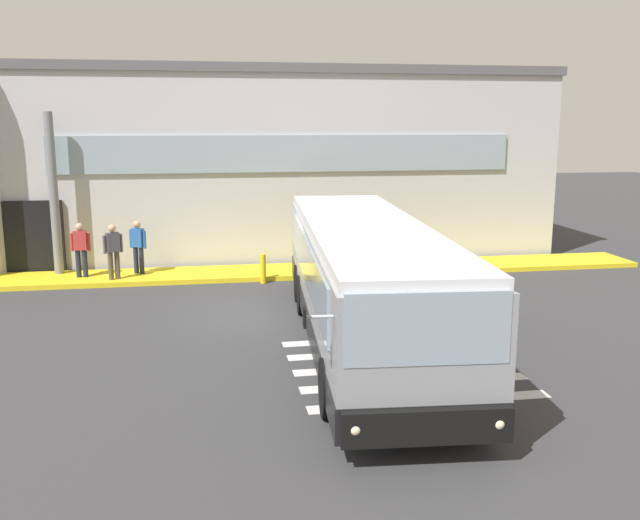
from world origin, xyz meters
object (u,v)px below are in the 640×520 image
Objects in this scene: entry_support_column at (54,194)px; bus_main_foreground at (364,284)px; passenger_at_curb_edge at (138,244)px; safety_bollard_yellow at (263,269)px; passenger_by_doorway at (113,249)px; passenger_near_column at (81,246)px.

bus_main_foreground is (7.95, -7.94, -1.31)m from entry_support_column.
safety_bollard_yellow is at bearing -19.79° from passenger_at_curb_edge.
entry_support_column is at bearing 147.57° from passenger_by_doorway.
passenger_at_curb_edge is (2.48, -0.44, -1.57)m from entry_support_column.
entry_support_column is 2.98× the size of passenger_by_doorway.
safety_bollard_yellow is (5.46, -1.17, -0.66)m from passenger_near_column.
bus_main_foreground is 12.99× the size of safety_bollard_yellow.
bus_main_foreground is 6.98× the size of passenger_near_column.
entry_support_column reaches higher than passenger_near_column.
passenger_near_column is 1.14m from passenger_by_doorway.
passenger_near_column is at bearing -173.43° from passenger_at_curb_edge.
passenger_at_curb_edge reaches higher than safety_bollard_yellow.
safety_bollard_yellow is (6.26, -1.80, -2.20)m from entry_support_column.
entry_support_column is 5.55× the size of safety_bollard_yellow.
entry_support_column is 2.97m from passenger_at_curb_edge.
passenger_near_column is (0.80, -0.63, -1.53)m from entry_support_column.
passenger_by_doorway is 1.86× the size of safety_bollard_yellow.
passenger_at_curb_edge is 1.86× the size of safety_bollard_yellow.
bus_main_foreground reaches higher than passenger_by_doorway.
passenger_by_doorway is at bearing -133.13° from passenger_at_curb_edge.
passenger_by_doorway is at bearing -27.09° from passenger_near_column.
passenger_near_column is at bearing -38.39° from entry_support_column.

